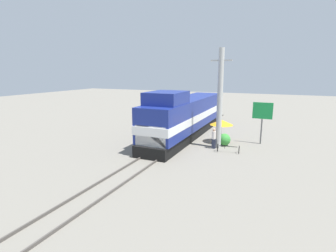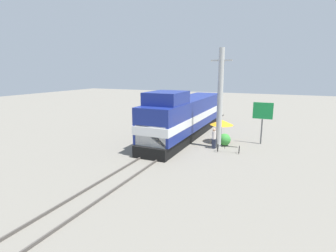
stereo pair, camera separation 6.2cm
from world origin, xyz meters
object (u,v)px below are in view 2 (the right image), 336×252
vendor_umbrella (222,122)px  billboard_sign (263,114)px  utility_pole (220,99)px  person_bystander (214,138)px  locomotive (185,117)px  bicycle (228,148)px

vendor_umbrella → billboard_sign: size_ratio=0.57×
vendor_umbrella → billboard_sign: (3.47, 1.01, 0.90)m
utility_pole → vendor_umbrella: utility_pole is taller
utility_pole → person_bystander: (-0.30, -0.41, -3.32)m
vendor_umbrella → billboard_sign: 3.72m
locomotive → person_bystander: 4.83m
person_bystander → bicycle: 1.64m
locomotive → bicycle: bearing=-33.9°
billboard_sign → bicycle: bearing=-120.0°
utility_pole → person_bystander: 3.36m
vendor_umbrella → person_bystander: vendor_umbrella is taller
vendor_umbrella → utility_pole: bearing=-84.8°
vendor_umbrella → locomotive: bearing=171.0°
utility_pole → bicycle: size_ratio=4.61×
utility_pole → locomotive: bearing=148.8°
locomotive → billboard_sign: size_ratio=4.37×
person_bystander → vendor_umbrella: bearing=86.5°
vendor_umbrella → person_bystander: (-0.14, -2.24, -0.95)m
utility_pole → person_bystander: bearing=-126.6°
locomotive → person_bystander: size_ratio=9.37×
locomotive → person_bystander: (3.74, -2.86, -1.10)m
person_bystander → utility_pole: bearing=53.4°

